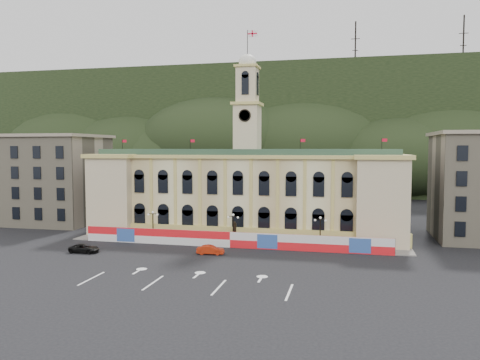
% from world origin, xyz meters
% --- Properties ---
extents(ground, '(260.00, 260.00, 0.00)m').
position_xyz_m(ground, '(0.00, 0.00, 0.00)').
color(ground, black).
rests_on(ground, ground).
extents(lane_markings, '(26.00, 10.00, 0.02)m').
position_xyz_m(lane_markings, '(0.00, -5.00, 0.00)').
color(lane_markings, white).
rests_on(lane_markings, ground).
extents(hill_ridge, '(230.00, 80.00, 64.00)m').
position_xyz_m(hill_ridge, '(0.03, 121.99, 19.48)').
color(hill_ridge, black).
rests_on(hill_ridge, ground).
extents(city_hall, '(56.20, 17.60, 37.10)m').
position_xyz_m(city_hall, '(0.00, 27.63, 7.85)').
color(city_hall, beige).
rests_on(city_hall, ground).
extents(side_building_left, '(21.00, 17.00, 18.60)m').
position_xyz_m(side_building_left, '(-43.00, 30.93, 9.33)').
color(side_building_left, tan).
rests_on(side_building_left, ground).
extents(hoarding_fence, '(50.00, 0.44, 2.50)m').
position_xyz_m(hoarding_fence, '(0.06, 15.07, 1.25)').
color(hoarding_fence, red).
rests_on(hoarding_fence, ground).
extents(pavement, '(56.00, 5.50, 0.16)m').
position_xyz_m(pavement, '(0.00, 17.75, 0.08)').
color(pavement, slate).
rests_on(pavement, ground).
extents(statue, '(1.40, 1.40, 3.72)m').
position_xyz_m(statue, '(0.00, 18.00, 1.19)').
color(statue, '#595651').
rests_on(statue, ground).
extents(lamp_left, '(1.96, 0.44, 5.15)m').
position_xyz_m(lamp_left, '(-14.00, 17.00, 3.07)').
color(lamp_left, black).
rests_on(lamp_left, ground).
extents(lamp_center, '(1.96, 0.44, 5.15)m').
position_xyz_m(lamp_center, '(0.00, 17.00, 3.07)').
color(lamp_center, black).
rests_on(lamp_center, ground).
extents(lamp_right, '(1.96, 0.44, 5.15)m').
position_xyz_m(lamp_right, '(14.00, 17.00, 3.07)').
color(lamp_right, black).
rests_on(lamp_right, ground).
extents(red_sedan, '(2.46, 4.43, 1.34)m').
position_xyz_m(red_sedan, '(-1.68, 9.72, 0.67)').
color(red_sedan, '#AE240C').
rests_on(red_sedan, ground).
extents(black_suv, '(2.37, 4.70, 1.27)m').
position_xyz_m(black_suv, '(-20.58, 6.53, 0.64)').
color(black_suv, black).
rests_on(black_suv, ground).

